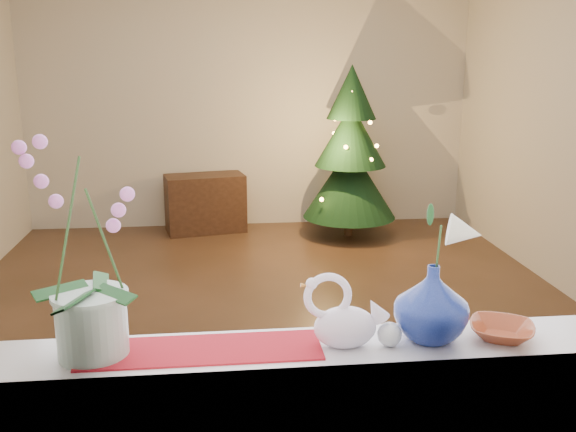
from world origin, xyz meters
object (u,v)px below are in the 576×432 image
orchid_pot (86,250)px  amber_dish (502,332)px  paperweight (389,334)px  xmas_tree (350,152)px  blue_vase (432,297)px  side_table (205,203)px  swan (345,312)px

orchid_pot → amber_dish: (1.21, -0.02, -0.30)m
paperweight → xmas_tree: bearing=79.9°
xmas_tree → orchid_pot: bearing=-110.7°
blue_vase → orchid_pot: bearing=-179.9°
blue_vase → paperweight: blue_vase is taller
orchid_pot → side_table: orchid_pot is taller
swan → amber_dish: 0.49m
amber_dish → side_table: size_ratio=0.21×
orchid_pot → xmas_tree: (1.63, 4.32, -0.41)m
orchid_pot → xmas_tree: bearing=69.3°
orchid_pot → xmas_tree: size_ratio=0.38×
paperweight → side_table: paperweight is taller
orchid_pot → paperweight: orchid_pot is taller
blue_vase → paperweight: 0.17m
amber_dish → swan: bearing=-180.0°
side_table → xmas_tree: bearing=-23.5°
blue_vase → xmas_tree: bearing=81.6°
orchid_pot → swan: size_ratio=2.49×
paperweight → amber_dish: size_ratio=0.45×
swan → xmas_tree: xmas_tree is taller
orchid_pot → paperweight: (0.86, -0.03, -0.28)m
amber_dish → side_table: 4.78m
blue_vase → amber_dish: 0.25m
blue_vase → side_table: blue_vase is taller
amber_dish → xmas_tree: 4.35m
blue_vase → swan: bearing=-176.1°
swan → paperweight: bearing=13.0°
orchid_pot → swan: (0.73, -0.02, -0.21)m
orchid_pot → paperweight: 0.90m
orchid_pot → side_table: (0.22, 4.62, -0.95)m
swan → blue_vase: 0.27m
swan → orchid_pot: bearing=-162.0°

